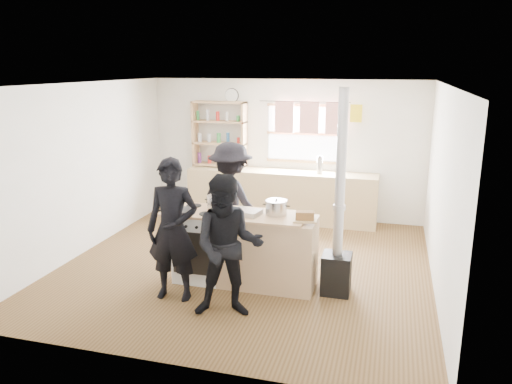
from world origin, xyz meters
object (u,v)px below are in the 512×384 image
(skillet_greens, at_px, (182,211))
(person_near_left, at_px, (173,230))
(bread_board, at_px, (305,217))
(stockpot_counter, at_px, (276,207))
(person_far, at_px, (231,200))
(flue_heater, at_px, (338,243))
(thermos, at_px, (320,165))
(person_near_right, at_px, (228,247))
(cooking_island, at_px, (245,248))
(roast_tray, at_px, (247,212))
(stockpot_stove, at_px, (217,202))

(skillet_greens, height_order, person_near_left, person_near_left)
(skillet_greens, relative_size, bread_board, 1.15)
(stockpot_counter, xyz_separation_m, person_far, (-0.86, 0.80, -0.18))
(flue_heater, xyz_separation_m, person_far, (-1.64, 0.86, 0.19))
(thermos, height_order, person_near_right, person_near_right)
(person_near_left, bearing_deg, cooking_island, 37.84)
(roast_tray, relative_size, person_near_left, 0.21)
(stockpot_counter, relative_size, person_far, 0.16)
(person_near_right, bearing_deg, bread_board, 31.95)
(cooking_island, height_order, stockpot_stove, stockpot_stove)
(thermos, relative_size, person_near_right, 0.18)
(cooking_island, bearing_deg, bread_board, -8.00)
(cooking_island, height_order, bread_board, bread_board)
(roast_tray, bearing_deg, person_near_left, -141.24)
(person_near_left, distance_m, person_far, 1.52)
(flue_heater, bearing_deg, roast_tray, -177.84)
(cooking_island, xyz_separation_m, person_near_left, (-0.69, -0.63, 0.39))
(thermos, height_order, cooking_island, thermos)
(thermos, distance_m, stockpot_counter, 2.71)
(stockpot_stove, bearing_deg, thermos, 70.37)
(roast_tray, relative_size, flue_heater, 0.15)
(flue_heater, bearing_deg, person_near_left, -161.15)
(skillet_greens, relative_size, roast_tray, 0.97)
(roast_tray, bearing_deg, flue_heater, 2.16)
(skillet_greens, distance_m, stockpot_stove, 0.48)
(cooking_island, bearing_deg, stockpot_stove, 164.97)
(stockpot_stove, height_order, person_near_right, person_near_right)
(roast_tray, bearing_deg, stockpot_counter, 16.54)
(skillet_greens, distance_m, flue_heater, 1.97)
(flue_heater, distance_m, person_far, 1.86)
(cooking_island, xyz_separation_m, person_far, (-0.46, 0.87, 0.38))
(thermos, xyz_separation_m, roast_tray, (-0.49, -2.81, -0.08))
(person_near_left, height_order, person_far, person_near_left)
(thermos, height_order, stockpot_stove, thermos)
(cooking_island, relative_size, flue_heater, 0.79)
(cooking_island, relative_size, bread_board, 6.41)
(cooking_island, relative_size, skillet_greens, 5.58)
(thermos, height_order, person_far, person_far)
(roast_tray, distance_m, person_far, 1.05)
(bread_board, distance_m, person_near_left, 1.57)
(stockpot_counter, bearing_deg, bread_board, -24.16)
(flue_heater, relative_size, person_near_right, 1.55)
(roast_tray, relative_size, stockpot_stove, 1.47)
(skillet_greens, relative_size, stockpot_counter, 1.29)
(roast_tray, bearing_deg, cooking_island, 141.93)
(person_near_left, height_order, person_near_right, person_near_left)
(roast_tray, bearing_deg, person_far, 119.46)
(skillet_greens, bearing_deg, person_near_right, -38.64)
(stockpot_stove, distance_m, person_near_right, 1.11)
(bread_board, bearing_deg, person_near_right, -133.07)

